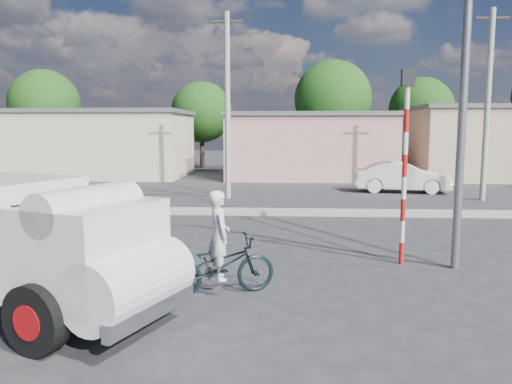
# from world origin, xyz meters

# --- Properties ---
(ground_plane) EXTENTS (120.00, 120.00, 0.00)m
(ground_plane) POSITION_xyz_m (0.00, 0.00, 0.00)
(ground_plane) COLOR #29292B
(ground_plane) RESTS_ON ground
(median) EXTENTS (40.00, 0.80, 0.16)m
(median) POSITION_xyz_m (0.00, 8.00, 0.08)
(median) COLOR #99968E
(median) RESTS_ON ground
(truck) EXTENTS (5.80, 3.83, 2.26)m
(truck) POSITION_xyz_m (-3.79, -2.07, 1.25)
(truck) COLOR black
(truck) RESTS_ON ground
(bicycle) EXTENTS (2.23, 1.45, 1.11)m
(bicycle) POSITION_xyz_m (-0.67, -0.85, 0.55)
(bicycle) COLOR black
(bicycle) RESTS_ON ground
(cyclist) EXTENTS (0.59, 0.71, 1.66)m
(cyclist) POSITION_xyz_m (-0.67, -0.85, 0.83)
(cyclist) COLOR white
(cyclist) RESTS_ON ground
(car_cream) EXTENTS (4.60, 1.98, 1.47)m
(car_cream) POSITION_xyz_m (6.16, 14.62, 0.74)
(car_cream) COLOR silver
(car_cream) RESTS_ON ground
(traffic_pole) EXTENTS (0.28, 0.18, 4.36)m
(traffic_pole) POSITION_xyz_m (3.20, 1.50, 2.59)
(traffic_pole) COLOR red
(traffic_pole) RESTS_ON ground
(streetlight) EXTENTS (2.34, 0.22, 9.00)m
(streetlight) POSITION_xyz_m (4.14, 1.20, 4.96)
(streetlight) COLOR slate
(streetlight) RESTS_ON ground
(building_row) EXTENTS (37.80, 7.30, 4.44)m
(building_row) POSITION_xyz_m (1.10, 22.00, 2.13)
(building_row) COLOR beige
(building_row) RESTS_ON ground
(tree_row) EXTENTS (43.62, 7.43, 8.42)m
(tree_row) POSITION_xyz_m (3.76, 28.45, 4.99)
(tree_row) COLOR #38281E
(tree_row) RESTS_ON ground
(utility_poles) EXTENTS (35.40, 0.24, 8.00)m
(utility_poles) POSITION_xyz_m (3.25, 12.00, 4.07)
(utility_poles) COLOR #99968E
(utility_poles) RESTS_ON ground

